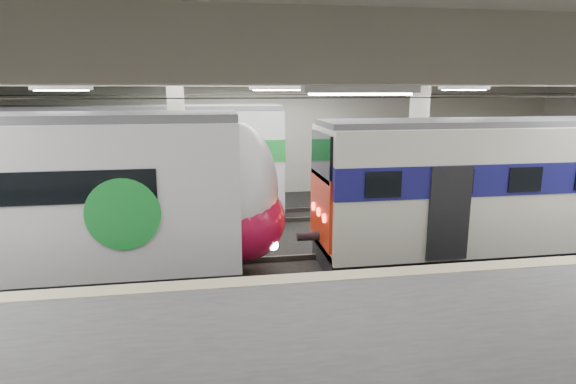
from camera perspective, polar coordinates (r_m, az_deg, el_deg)
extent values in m
cube|color=black|center=(13.56, -0.04, -9.42)|extent=(36.00, 24.00, 0.10)
cube|color=silver|center=(12.60, -0.04, 14.95)|extent=(36.00, 24.00, 0.20)
cube|color=beige|center=(22.62, -4.25, 6.67)|extent=(30.00, 0.10, 5.50)
cube|color=beige|center=(10.16, 3.03, -10.05)|extent=(30.00, 0.50, 0.02)
cube|color=beige|center=(15.60, -12.85, 3.83)|extent=(0.50, 0.50, 5.50)
cube|color=beige|center=(17.11, 15.04, 4.44)|extent=(0.50, 0.50, 5.50)
cube|color=beige|center=(12.59, -0.04, 13.58)|extent=(30.00, 18.00, 0.50)
cube|color=#59544C|center=(13.51, -0.04, -8.91)|extent=(30.00, 1.52, 0.16)
cube|color=#59544C|center=(18.69, -2.82, -2.86)|extent=(30.00, 1.52, 0.16)
cylinder|color=black|center=(12.59, -0.04, 11.08)|extent=(30.00, 0.03, 0.03)
cylinder|color=black|center=(18.04, -2.98, 11.45)|extent=(30.00, 0.03, 0.03)
cube|color=white|center=(10.62, 1.78, 12.02)|extent=(26.00, 8.40, 0.12)
ellipsoid|color=silver|center=(12.72, -6.04, 0.25)|extent=(2.16, 2.67, 3.59)
ellipsoid|color=#AC0E36|center=(12.92, -5.43, -3.22)|extent=(2.29, 2.72, 2.20)
cylinder|color=green|center=(11.55, -18.99, -2.53)|extent=(1.69, 0.06, 1.69)
cube|color=beige|center=(15.62, 26.15, 0.89)|extent=(12.07, 2.65, 3.43)
cube|color=navy|center=(15.55, 26.29, 2.38)|extent=(12.11, 2.71, 0.84)
cube|color=red|center=(13.18, 3.89, -1.92)|extent=(0.08, 2.25, 1.89)
cube|color=black|center=(12.90, 3.99, 4.30)|extent=(0.08, 2.12, 1.24)
cube|color=#4C4C51|center=(15.40, 26.79, 7.45)|extent=(12.07, 2.06, 0.16)
cube|color=black|center=(16.05, 25.52, -5.65)|extent=(12.07, 1.85, 0.70)
cube|color=silver|center=(18.56, -22.12, 3.24)|extent=(13.55, 3.03, 3.66)
cube|color=green|center=(18.50, -22.24, 4.71)|extent=(13.59, 3.09, 0.77)
cube|color=#4C4C51|center=(18.39, -22.61, 9.18)|extent=(13.54, 2.55, 0.16)
cube|color=black|center=(18.96, -21.62, -2.83)|extent=(13.55, 2.74, 0.60)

